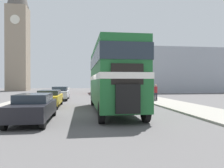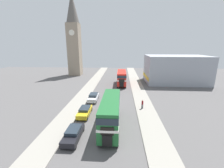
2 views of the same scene
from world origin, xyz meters
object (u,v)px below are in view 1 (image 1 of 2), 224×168
at_px(car_parked_near, 34,107).
at_px(double_decker_bus, 112,74).
at_px(pedestrian_walking, 156,91).
at_px(car_parked_far, 60,93).
at_px(church_tower, 18,25).
at_px(bus_distant, 102,80).
at_px(car_parked_mid, 49,98).

bearing_deg(car_parked_near, double_decker_bus, 35.66).
height_order(car_parked_near, pedestrian_walking, pedestrian_walking).
distance_m(car_parked_near, car_parked_far, 13.65).
xyz_separation_m(double_decker_bus, car_parked_far, (-4.46, 10.43, -1.77)).
distance_m(car_parked_near, church_tower, 46.08).
bearing_deg(pedestrian_walking, church_tower, 124.74).
relative_size(bus_distant, church_tower, 0.31).
distance_m(car_parked_far, pedestrian_walking, 10.60).
distance_m(double_decker_bus, car_parked_near, 5.82).
height_order(car_parked_mid, pedestrian_walking, pedestrian_walking).
xyz_separation_m(car_parked_near, car_parked_far, (0.03, 13.65, 0.04)).
xyz_separation_m(double_decker_bus, bus_distant, (1.58, 24.38, -0.14)).
bearing_deg(car_parked_near, church_tower, 106.32).
distance_m(bus_distant, church_tower, 26.66).
bearing_deg(car_parked_mid, church_tower, 108.96).
xyz_separation_m(car_parked_mid, pedestrian_walking, (10.10, 3.21, 0.34)).
bearing_deg(double_decker_bus, bus_distant, 86.29).
bearing_deg(church_tower, car_parked_far, -66.48).
relative_size(car_parked_near, pedestrian_walking, 2.79).
bearing_deg(bus_distant, car_parked_near, -102.41).
xyz_separation_m(bus_distant, car_parked_mid, (-6.23, -20.93, -1.69)).
bearing_deg(car_parked_near, car_parked_mid, 91.40).
relative_size(car_parked_near, car_parked_mid, 1.00).
distance_m(car_parked_near, pedestrian_walking, 14.02).
distance_m(pedestrian_walking, church_tower, 41.54).
height_order(bus_distant, car_parked_mid, bus_distant).
height_order(double_decker_bus, church_tower, church_tower).
relative_size(double_decker_bus, car_parked_near, 2.24).
relative_size(pedestrian_walking, church_tower, 0.06).
bearing_deg(car_parked_far, car_parked_mid, -91.57).
bearing_deg(double_decker_bus, pedestrian_walking, 50.74).
xyz_separation_m(double_decker_bus, pedestrian_walking, (5.44, 6.66, -1.49)).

